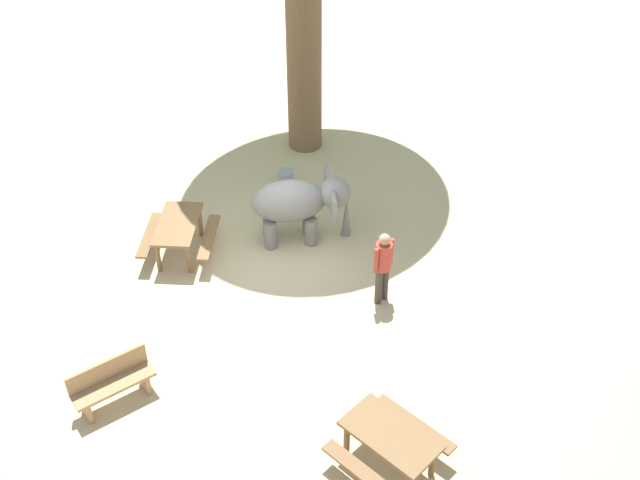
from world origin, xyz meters
The scene contains 7 objects.
ground_plane centered at (0.00, 0.00, 0.00)m, with size 60.00×60.00×0.00m, color tan.
elephant centered at (-0.96, -0.17, 0.94)m, with size 1.99×1.96×1.47m.
person_handler centered at (-0.48, 2.31, 0.95)m, with size 0.51×0.32×1.62m.
wooden_bench centered at (4.43, 0.29, 0.47)m, with size 1.46×0.75×0.88m.
picnic_table_near centered at (1.00, -1.79, 0.59)m, with size 2.08×2.08×0.78m.
picnic_table_far centered at (2.55, 4.64, 0.59)m, with size 1.58×1.60×0.78m.
feed_bucket centered at (-2.35, -1.81, 0.16)m, with size 0.36×0.36×0.32m, color gray.
Camera 1 is at (8.93, 8.49, 10.42)m, focal length 43.66 mm.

